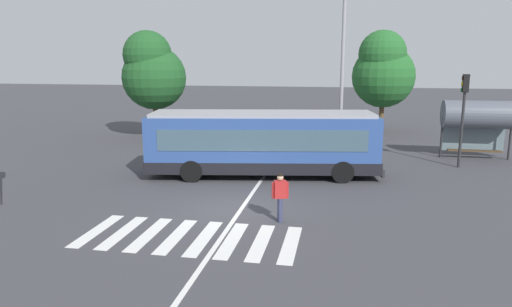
# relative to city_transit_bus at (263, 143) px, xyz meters

# --- Properties ---
(ground_plane) EXTENTS (160.00, 160.00, 0.00)m
(ground_plane) POSITION_rel_city_transit_bus_xyz_m (-0.19, -5.15, -1.59)
(ground_plane) COLOR #3D3D42
(city_transit_bus) EXTENTS (11.14, 4.28, 3.06)m
(city_transit_bus) POSITION_rel_city_transit_bus_xyz_m (0.00, 0.00, 0.00)
(city_transit_bus) COLOR black
(city_transit_bus) RESTS_ON ground_plane
(pedestrian_crossing_street) EXTENTS (0.56, 0.36, 1.72)m
(pedestrian_crossing_street) POSITION_rel_city_transit_bus_xyz_m (1.67, -6.19, -0.62)
(pedestrian_crossing_street) COLOR #333856
(pedestrian_crossing_street) RESTS_ON ground_plane
(parked_car_black) EXTENTS (1.93, 4.53, 1.35)m
(parked_car_black) POSITION_rel_city_transit_bus_xyz_m (-6.66, 10.03, -0.82)
(parked_car_black) COLOR black
(parked_car_black) RESTS_ON ground_plane
(parked_car_champagne) EXTENTS (2.03, 4.58, 1.35)m
(parked_car_champagne) POSITION_rel_city_transit_bus_xyz_m (-3.91, 10.01, -0.82)
(parked_car_champagne) COLOR black
(parked_car_champagne) RESTS_ON ground_plane
(parked_car_blue) EXTENTS (2.04, 4.59, 1.35)m
(parked_car_blue) POSITION_rel_city_transit_bus_xyz_m (-1.39, 10.07, -0.82)
(parked_car_blue) COLOR black
(parked_car_blue) RESTS_ON ground_plane
(parked_car_white) EXTENTS (1.94, 4.53, 1.35)m
(parked_car_white) POSITION_rel_city_transit_bus_xyz_m (1.34, 9.99, -0.82)
(parked_car_white) COLOR black
(parked_car_white) RESTS_ON ground_plane
(parked_car_charcoal) EXTENTS (2.28, 4.67, 1.35)m
(parked_car_charcoal) POSITION_rel_city_transit_bus_xyz_m (4.07, 9.87, -0.82)
(parked_car_charcoal) COLOR black
(parked_car_charcoal) RESTS_ON ground_plane
(traffic_light_far_corner) EXTENTS (0.33, 0.32, 4.75)m
(traffic_light_far_corner) POSITION_rel_city_transit_bus_xyz_m (9.63, 3.66, 1.60)
(traffic_light_far_corner) COLOR #28282B
(traffic_light_far_corner) RESTS_ON ground_plane
(bus_stop_shelter) EXTENTS (3.70, 1.54, 3.25)m
(bus_stop_shelter) POSITION_rel_city_transit_bus_xyz_m (10.98, 6.12, 0.83)
(bus_stop_shelter) COLOR #28282B
(bus_stop_shelter) RESTS_ON ground_plane
(twin_arm_street_lamp) EXTENTS (4.40, 0.32, 9.95)m
(twin_arm_street_lamp) POSITION_rel_city_transit_bus_xyz_m (3.55, 5.01, 4.45)
(twin_arm_street_lamp) COLOR #939399
(twin_arm_street_lamp) RESTS_ON ground_plane
(background_tree_left) EXTENTS (4.41, 4.41, 7.42)m
(background_tree_left) POSITION_rel_city_transit_bus_xyz_m (-9.40, 9.48, 3.09)
(background_tree_left) COLOR brown
(background_tree_left) RESTS_ON ground_plane
(background_tree_right) EXTENTS (4.68, 4.68, 7.62)m
(background_tree_right) POSITION_rel_city_transit_bus_xyz_m (6.52, 15.20, 3.11)
(background_tree_right) COLOR brown
(background_tree_right) RESTS_ON ground_plane
(crosswalk_painted_stripes) EXTENTS (6.77, 2.96, 0.01)m
(crosswalk_painted_stripes) POSITION_rel_city_transit_bus_xyz_m (-0.91, -8.11, -1.58)
(crosswalk_painted_stripes) COLOR silver
(crosswalk_painted_stripes) RESTS_ON ground_plane
(lane_center_line) EXTENTS (0.16, 24.00, 0.01)m
(lane_center_line) POSITION_rel_city_transit_bus_xyz_m (0.07, -3.15, -1.58)
(lane_center_line) COLOR silver
(lane_center_line) RESTS_ON ground_plane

